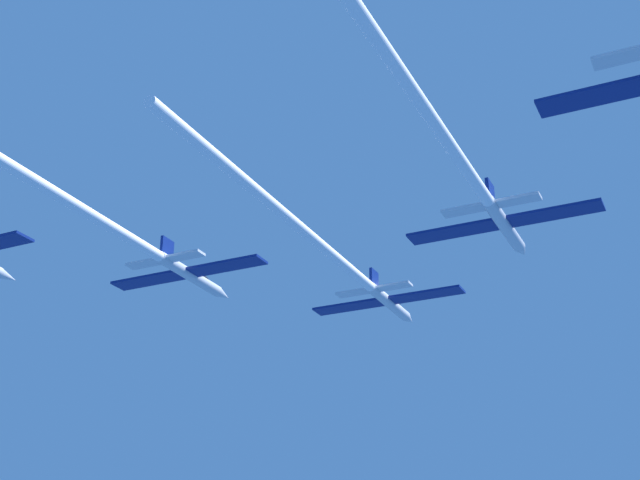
% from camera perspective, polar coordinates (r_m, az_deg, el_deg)
% --- Properties ---
extents(jet_lead, '(16.67, 51.18, 2.76)m').
position_cam_1_polar(jet_lead, '(84.38, 0.86, -1.00)').
color(jet_lead, silver).
extents(jet_left_wing, '(16.67, 51.42, 2.76)m').
position_cam_1_polar(jet_left_wing, '(78.08, -13.97, 1.35)').
color(jet_left_wing, silver).
extents(jet_right_wing, '(16.67, 43.23, 2.76)m').
position_cam_1_polar(jet_right_wing, '(68.84, 9.33, 4.35)').
color(jet_right_wing, silver).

